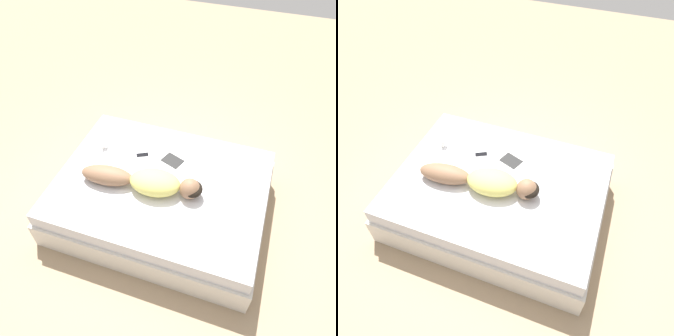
{
  "view_description": "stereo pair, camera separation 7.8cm",
  "coord_description": "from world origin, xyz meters",
  "views": [
    {
      "loc": [
        2.02,
        0.76,
        3.03
      ],
      "look_at": [
        -0.16,
        0.02,
        0.55
      ],
      "focal_mm": 35.0,
      "sensor_mm": 36.0,
      "label": 1
    },
    {
      "loc": [
        2.0,
        0.83,
        3.03
      ],
      "look_at": [
        -0.16,
        0.02,
        0.55
      ],
      "focal_mm": 35.0,
      "sensor_mm": 36.0,
      "label": 2
    }
  ],
  "objects": [
    {
      "name": "ground_plane",
      "position": [
        0.0,
        0.0,
        0.0
      ],
      "size": [
        12.0,
        12.0,
        0.0
      ],
      "primitive_type": "plane",
      "color": "#9E8466"
    },
    {
      "name": "cell_phone",
      "position": [
        -0.29,
        -0.32,
        0.5
      ],
      "size": [
        0.14,
        0.17,
        0.01
      ],
      "rotation": [
        0.0,
        0.0,
        0.48
      ],
      "color": "silver",
      "rests_on": "bed"
    },
    {
      "name": "coffee_mug",
      "position": [
        -0.28,
        -0.77,
        0.54
      ],
      "size": [
        0.1,
        0.07,
        0.08
      ],
      "color": "white",
      "rests_on": "bed"
    },
    {
      "name": "person",
      "position": [
        0.12,
        -0.1,
        0.6
      ],
      "size": [
        0.38,
        1.24,
        0.21
      ],
      "rotation": [
        0.0,
        0.0,
        0.1
      ],
      "color": "brown",
      "rests_on": "bed"
    },
    {
      "name": "open_magazine",
      "position": [
        -0.42,
        0.06,
        0.5
      ],
      "size": [
        0.57,
        0.46,
        0.01
      ],
      "rotation": [
        0.0,
        0.0,
        -0.36
      ],
      "color": "white",
      "rests_on": "bed"
    },
    {
      "name": "bed",
      "position": [
        0.0,
        0.0,
        0.24
      ],
      "size": [
        1.65,
        2.16,
        0.5
      ],
      "color": "beige",
      "rests_on": "ground_plane"
    }
  ]
}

